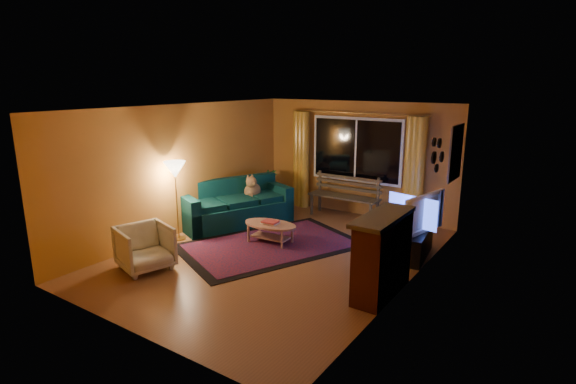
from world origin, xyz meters
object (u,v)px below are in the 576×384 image
Objects in this scene: sofa at (236,203)px; floor_lamp at (177,201)px; bench at (344,207)px; armchair at (145,245)px; coffee_table at (270,233)px; tv_console at (416,244)px.

floor_lamp is (-0.29, -1.32, 0.29)m from sofa.
bench is 0.69× the size of sofa.
armchair is at bearing -64.29° from floor_lamp.
floor_lamp is 1.43× the size of coffee_table.
bench is 1.41× the size of tv_console.
armchair is 1.42m from floor_lamp.
bench is at bearing -0.77° from armchair.
bench is at bearing 57.05° from floor_lamp.
sofa is 2.17× the size of coffee_table.
coffee_table is (1.56, 0.81, -0.56)m from floor_lamp.
floor_lamp reaches higher than bench.
floor_lamp is at bearing -164.67° from tv_console.
floor_lamp reaches higher than tv_console.
sofa reaches higher than bench.
armchair is at bearing -146.69° from tv_console.
bench reaches higher than coffee_table.
sofa is 1.39m from coffee_table.
armchair is at bearing -59.34° from sofa.
coffee_table is (-0.39, -2.19, -0.05)m from bench.
bench is 4.45m from armchair.
floor_lamp is 1.35× the size of tv_console.
bench is at bearing 69.30° from sofa.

